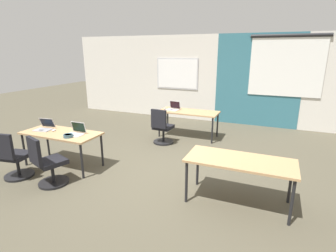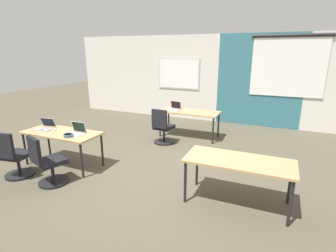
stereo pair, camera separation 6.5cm
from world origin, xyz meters
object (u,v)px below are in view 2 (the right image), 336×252
at_px(mouse_far_left, 166,109).
at_px(laptop_far_left, 174,108).
at_px(desk_far_center, 189,113).
at_px(desk_near_left, 62,135).
at_px(chair_far_left, 163,129).
at_px(mouse_near_left_end, 54,130).
at_px(laptop_near_left_inner, 76,132).
at_px(laptop_near_left_end, 45,127).
at_px(chair_near_left_inner, 48,165).
at_px(snack_bowl, 68,135).
at_px(desk_near_right, 239,164).
at_px(chair_near_left_end, 14,158).

bearing_deg(mouse_far_left, laptop_far_left, 4.48).
bearing_deg(desk_far_center, desk_near_left, -122.01).
distance_m(desk_far_center, mouse_far_left, 0.69).
bearing_deg(chair_far_left, desk_near_left, 60.16).
relative_size(desk_far_center, mouse_far_left, 14.49).
bearing_deg(laptop_far_left, mouse_near_left_end, -109.39).
xyz_separation_m(desk_near_left, laptop_near_left_inner, (0.38, 0.01, 0.11)).
xyz_separation_m(desk_far_center, laptop_near_left_end, (-2.20, -2.78, 0.11)).
bearing_deg(chair_near_left_inner, desk_near_left, -44.87).
bearing_deg(snack_bowl, mouse_far_left, 76.80).
distance_m(desk_near_right, laptop_near_left_inner, 3.13).
bearing_deg(laptop_far_left, mouse_far_left, -166.51).
height_order(laptop_near_left_end, chair_near_left_end, laptop_near_left_end).
relative_size(laptop_far_left, chair_near_left_end, 0.40).
distance_m(desk_far_center, laptop_far_left, 0.46).
height_order(laptop_far_left, mouse_far_left, laptop_far_left).
relative_size(laptop_near_left_end, chair_near_left_end, 0.41).
xyz_separation_m(chair_far_left, chair_near_left_inner, (-0.96, -2.74, 0.00)).
bearing_deg(desk_near_right, desk_far_center, 122.01).
relative_size(mouse_near_left_end, snack_bowl, 0.58).
bearing_deg(desk_far_center, laptop_near_left_end, -128.40).
bearing_deg(laptop_far_left, chair_near_left_inner, -95.96).
height_order(chair_far_left, mouse_near_left_end, chair_far_left).
xyz_separation_m(laptop_near_left_end, snack_bowl, (0.82, -0.21, -0.01)).
bearing_deg(desk_far_center, mouse_far_left, -178.40).
bearing_deg(desk_near_right, snack_bowl, -176.57).
distance_m(laptop_far_left, mouse_far_left, 0.25).
xyz_separation_m(mouse_far_left, laptop_near_left_end, (-1.52, -2.76, 0.03)).
xyz_separation_m(desk_near_left, chair_near_left_inner, (0.36, -0.73, -0.28)).
relative_size(laptop_far_left, mouse_near_left_end, 3.60).
distance_m(desk_near_left, laptop_far_left, 3.09).
relative_size(desk_far_center, snack_bowl, 9.01).
relative_size(desk_near_left, laptop_far_left, 4.32).
bearing_deg(chair_near_left_end, laptop_near_left_inner, -144.86).
height_order(desk_near_right, chair_near_left_end, chair_near_left_end).
xyz_separation_m(chair_near_left_inner, chair_near_left_end, (-0.78, -0.05, 0.00)).
bearing_deg(chair_near_left_end, chair_far_left, -131.49).
bearing_deg(chair_near_left_inner, laptop_near_left_end, -23.76).
relative_size(desk_near_right, mouse_near_left_end, 15.55).
height_order(chair_far_left, laptop_near_left_inner, laptop_near_left_inner).
bearing_deg(desk_far_center, chair_far_left, -118.68).
height_order(desk_near_left, chair_near_left_inner, chair_near_left_inner).
bearing_deg(laptop_near_left_end, desk_far_center, 42.80).
relative_size(desk_near_left, mouse_far_left, 14.49).
bearing_deg(chair_near_left_end, desk_far_center, -130.79).
height_order(laptop_near_left_inner, laptop_near_left_end, laptop_near_left_inner).
distance_m(chair_near_left_end, snack_bowl, 1.05).
height_order(desk_near_left, chair_far_left, chair_far_left).
bearing_deg(desk_near_left, chair_near_left_end, -118.36).
xyz_separation_m(laptop_near_left_end, chair_near_left_end, (0.04, -0.79, -0.39)).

